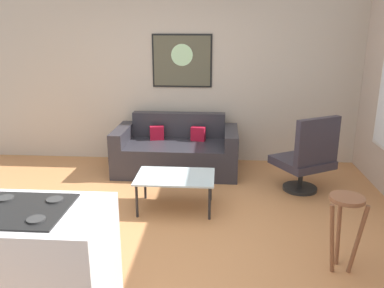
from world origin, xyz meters
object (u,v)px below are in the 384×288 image
coffee_table (175,179)px  wall_painting (182,61)px  bar_stool (345,216)px  couch (177,152)px  armchair (307,157)px

coffee_table → wall_painting: bearing=92.6°
coffee_table → wall_painting: size_ratio=1.00×
coffee_table → wall_painting: wall_painting is taller
bar_stool → couch: bearing=125.6°
couch → armchair: bearing=-21.4°
coffee_table → bar_stool: (1.54, -1.08, 0.14)m
wall_painting → couch: bearing=-94.5°
armchair → bar_stool: bearing=-91.2°
couch → bar_stool: 2.85m
couch → armchair: armchair is taller
couch → wall_painting: size_ratio=1.98×
couch → bar_stool: size_ratio=2.55×
armchair → coffee_table: bearing=-160.2°
coffee_table → bar_stool: bearing=-35.1°
couch → armchair: 1.83m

